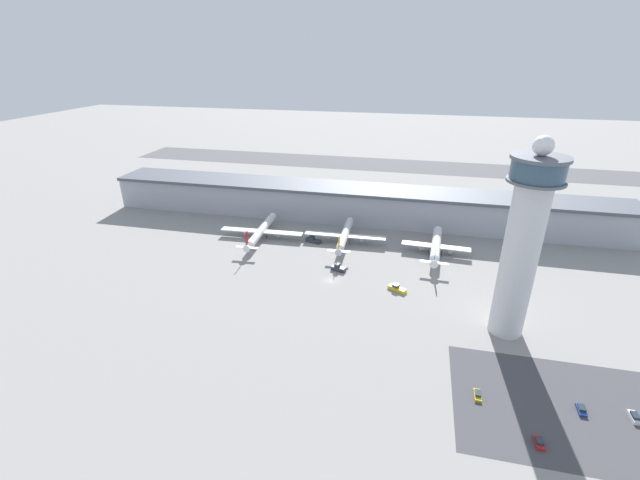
{
  "coord_description": "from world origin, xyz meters",
  "views": [
    {
      "loc": [
        29.6,
        -147.98,
        85.48
      ],
      "look_at": [
        -6.72,
        10.12,
        12.87
      ],
      "focal_mm": 24.0,
      "sensor_mm": 36.0,
      "label": 1
    }
  ],
  "objects_px": {
    "airplane_gate_alpha": "(261,231)",
    "car_maroon_suv": "(539,442)",
    "service_truck_baggage": "(433,257)",
    "car_grey_coupe": "(581,410)",
    "airplane_gate_charlie": "(436,246)",
    "service_truck_catering": "(397,288)",
    "service_truck_fuel": "(313,240)",
    "control_tower": "(523,240)",
    "airplane_gate_bravo": "(345,235)",
    "car_blue_compact": "(477,395)",
    "car_navy_sedan": "(634,417)",
    "service_truck_water": "(338,268)"
  },
  "relations": [
    {
      "from": "airplane_gate_alpha",
      "to": "car_maroon_suv",
      "type": "distance_m",
      "value": 145.0
    },
    {
      "from": "service_truck_baggage",
      "to": "car_grey_coupe",
      "type": "height_order",
      "value": "service_truck_baggage"
    },
    {
      "from": "airplane_gate_charlie",
      "to": "car_grey_coupe",
      "type": "bearing_deg",
      "value": -67.79
    },
    {
      "from": "service_truck_catering",
      "to": "service_truck_fuel",
      "type": "relative_size",
      "value": 0.93
    },
    {
      "from": "control_tower",
      "to": "airplane_gate_charlie",
      "type": "xyz_separation_m",
      "value": [
        -21.51,
        54.17,
        -28.53
      ]
    },
    {
      "from": "car_grey_coupe",
      "to": "control_tower",
      "type": "bearing_deg",
      "value": 113.11
    },
    {
      "from": "airplane_gate_alpha",
      "to": "airplane_gate_charlie",
      "type": "bearing_deg",
      "value": 0.43
    },
    {
      "from": "control_tower",
      "to": "car_maroon_suv",
      "type": "xyz_separation_m",
      "value": [
        0.78,
        -45.77,
        -32.25
      ]
    },
    {
      "from": "car_grey_coupe",
      "to": "car_maroon_suv",
      "type": "bearing_deg",
      "value": -134.26
    },
    {
      "from": "airplane_gate_bravo",
      "to": "service_truck_baggage",
      "type": "bearing_deg",
      "value": -10.88
    },
    {
      "from": "car_blue_compact",
      "to": "car_maroon_suv",
      "type": "bearing_deg",
      "value": -45.51
    },
    {
      "from": "airplane_gate_charlie",
      "to": "car_maroon_suv",
      "type": "height_order",
      "value": "airplane_gate_charlie"
    },
    {
      "from": "service_truck_fuel",
      "to": "service_truck_baggage",
      "type": "xyz_separation_m",
      "value": [
        56.42,
        -5.97,
        -0.04
      ]
    },
    {
      "from": "service_truck_baggage",
      "to": "car_maroon_suv",
      "type": "xyz_separation_m",
      "value": [
        23.14,
        -94.51,
        -0.42
      ]
    },
    {
      "from": "service_truck_baggage",
      "to": "airplane_gate_alpha",
      "type": "bearing_deg",
      "value": 176.66
    },
    {
      "from": "airplane_gate_alpha",
      "to": "car_navy_sedan",
      "type": "xyz_separation_m",
      "value": [
        130.86,
        -85.69,
        -3.32
      ]
    },
    {
      "from": "control_tower",
      "to": "car_grey_coupe",
      "type": "bearing_deg",
      "value": -66.89
    },
    {
      "from": "service_truck_fuel",
      "to": "car_maroon_suv",
      "type": "relative_size",
      "value": 1.99
    },
    {
      "from": "car_maroon_suv",
      "to": "car_blue_compact",
      "type": "distance_m",
      "value": 17.9
    },
    {
      "from": "service_truck_baggage",
      "to": "car_maroon_suv",
      "type": "relative_size",
      "value": 1.94
    },
    {
      "from": "airplane_gate_alpha",
      "to": "car_blue_compact",
      "type": "height_order",
      "value": "airplane_gate_alpha"
    },
    {
      "from": "airplane_gate_alpha",
      "to": "service_truck_baggage",
      "type": "xyz_separation_m",
      "value": [
        82.45,
        -4.81,
        -2.9
      ]
    },
    {
      "from": "airplane_gate_charlie",
      "to": "car_maroon_suv",
      "type": "relative_size",
      "value": 9.52
    },
    {
      "from": "control_tower",
      "to": "car_maroon_suv",
      "type": "distance_m",
      "value": 56.0
    },
    {
      "from": "airplane_gate_charlie",
      "to": "car_blue_compact",
      "type": "relative_size",
      "value": 8.67
    },
    {
      "from": "service_truck_fuel",
      "to": "car_grey_coupe",
      "type": "distance_m",
      "value": 127.13
    },
    {
      "from": "airplane_gate_alpha",
      "to": "service_truck_water",
      "type": "distance_m",
      "value": 49.77
    },
    {
      "from": "airplane_gate_bravo",
      "to": "service_truck_water",
      "type": "height_order",
      "value": "airplane_gate_bravo"
    },
    {
      "from": "airplane_gate_bravo",
      "to": "control_tower",
      "type": "bearing_deg",
      "value": -41.66
    },
    {
      "from": "car_grey_coupe",
      "to": "car_navy_sedan",
      "type": "distance_m",
      "value": 12.24
    },
    {
      "from": "airplane_gate_charlie",
      "to": "service_truck_baggage",
      "type": "relative_size",
      "value": 4.92
    },
    {
      "from": "airplane_gate_bravo",
      "to": "car_navy_sedan",
      "type": "bearing_deg",
      "value": -44.7
    },
    {
      "from": "control_tower",
      "to": "service_truck_catering",
      "type": "relative_size",
      "value": 8.59
    },
    {
      "from": "airplane_gate_alpha",
      "to": "service_truck_water",
      "type": "relative_size",
      "value": 6.41
    },
    {
      "from": "car_maroon_suv",
      "to": "car_navy_sedan",
      "type": "distance_m",
      "value": 28.71
    },
    {
      "from": "airplane_gate_alpha",
      "to": "car_grey_coupe",
      "type": "height_order",
      "value": "airplane_gate_alpha"
    },
    {
      "from": "control_tower",
      "to": "car_grey_coupe",
      "type": "distance_m",
      "value": 47.8
    },
    {
      "from": "airplane_gate_alpha",
      "to": "service_truck_baggage",
      "type": "relative_size",
      "value": 5.4
    },
    {
      "from": "control_tower",
      "to": "airplane_gate_bravo",
      "type": "distance_m",
      "value": 89.94
    },
    {
      "from": "airplane_gate_charlie",
      "to": "car_navy_sedan",
      "type": "bearing_deg",
      "value": -61.14
    },
    {
      "from": "car_navy_sedan",
      "to": "car_blue_compact",
      "type": "height_order",
      "value": "car_navy_sedan"
    },
    {
      "from": "car_navy_sedan",
      "to": "car_maroon_suv",
      "type": "bearing_deg",
      "value": -151.66
    },
    {
      "from": "airplane_gate_charlie",
      "to": "car_blue_compact",
      "type": "xyz_separation_m",
      "value": [
        9.75,
        -87.17,
        -3.79
      ]
    },
    {
      "from": "service_truck_fuel",
      "to": "service_truck_water",
      "type": "distance_m",
      "value": 30.92
    },
    {
      "from": "airplane_gate_bravo",
      "to": "service_truck_catering",
      "type": "bearing_deg",
      "value": -54.71
    },
    {
      "from": "airplane_gate_bravo",
      "to": "service_truck_baggage",
      "type": "distance_m",
      "value": 42.25
    },
    {
      "from": "service_truck_fuel",
      "to": "car_grey_coupe",
      "type": "xyz_separation_m",
      "value": [
        92.6,
        -87.11,
        -0.53
      ]
    },
    {
      "from": "service_truck_baggage",
      "to": "service_truck_water",
      "type": "xyz_separation_m",
      "value": [
        -39.24,
        -19.74,
        0.07
      ]
    },
    {
      "from": "service_truck_water",
      "to": "car_navy_sedan",
      "type": "relative_size",
      "value": 1.49
    },
    {
      "from": "airplane_gate_bravo",
      "to": "car_navy_sedan",
      "type": "distance_m",
      "value": 126.36
    }
  ]
}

